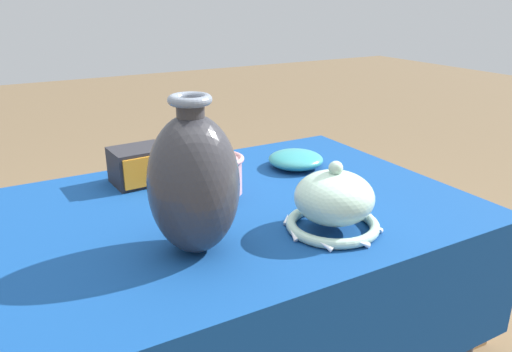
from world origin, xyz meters
name	(u,v)px	position (x,y,z in m)	size (l,w,h in m)	color
display_table	(240,239)	(0.00, -0.02, 0.69)	(1.09, 0.79, 0.77)	#38383D
vase_tall_bulbous	(194,183)	(-0.17, -0.16, 0.91)	(0.17, 0.17, 0.31)	#2D2D33
vase_dome_bell	(334,203)	(0.12, -0.22, 0.83)	(0.21, 0.21, 0.15)	#A8CCB7
mosaic_tile_box	(139,165)	(-0.15, 0.25, 0.82)	(0.14, 0.12, 0.09)	#232328
cup_wide_rose	(218,174)	(0.00, 0.08, 0.82)	(0.12, 0.12, 0.10)	#D19399
bowl_shallow_teal	(296,159)	(0.27, 0.15, 0.79)	(0.16, 0.16, 0.05)	teal
wooden_crate	(423,313)	(0.83, 0.08, 0.11)	(0.42, 0.32, 0.21)	#A37A4C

